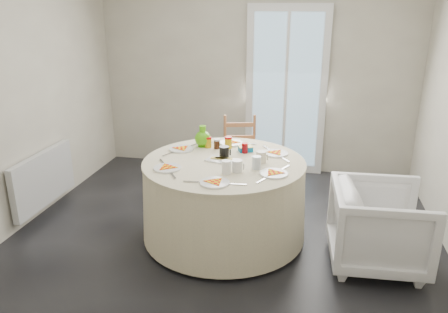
% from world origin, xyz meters
% --- Properties ---
extents(floor, '(4.00, 4.00, 0.00)m').
position_xyz_m(floor, '(0.00, 0.00, 0.00)').
color(floor, black).
rests_on(floor, ground).
extents(wall_back, '(4.00, 0.02, 2.60)m').
position_xyz_m(wall_back, '(0.00, 2.00, 1.30)').
color(wall_back, '#BCB5A3').
rests_on(wall_back, floor).
extents(wall_left, '(0.02, 4.00, 2.60)m').
position_xyz_m(wall_left, '(-2.00, 0.00, 1.30)').
color(wall_left, '#BCB5A3').
rests_on(wall_left, floor).
extents(glass_door, '(1.00, 0.08, 2.10)m').
position_xyz_m(glass_door, '(0.40, 1.95, 1.05)').
color(glass_door, silver).
rests_on(glass_door, floor).
extents(radiator, '(0.07, 1.00, 0.55)m').
position_xyz_m(radiator, '(-1.94, 0.20, 0.38)').
color(radiator, silver).
rests_on(radiator, floor).
extents(table, '(1.51, 1.51, 0.76)m').
position_xyz_m(table, '(-0.01, 0.09, 0.38)').
color(table, beige).
rests_on(table, floor).
extents(wooden_chair, '(0.47, 0.46, 0.89)m').
position_xyz_m(wooden_chair, '(-0.04, 1.14, 0.47)').
color(wooden_chair, '#A15E3E').
rests_on(wooden_chair, floor).
extents(armchair, '(0.74, 0.79, 0.77)m').
position_xyz_m(armchair, '(1.35, -0.11, 0.39)').
color(armchair, white).
rests_on(armchair, floor).
extents(place_settings, '(1.36, 1.36, 0.02)m').
position_xyz_m(place_settings, '(-0.01, 0.09, 0.77)').
color(place_settings, silver).
rests_on(place_settings, table).
extents(jar_cluster, '(0.46, 0.29, 0.13)m').
position_xyz_m(jar_cluster, '(-0.06, 0.40, 0.82)').
color(jar_cluster, '#AB7E24').
rests_on(jar_cluster, table).
extents(butter_tub, '(0.16, 0.14, 0.05)m').
position_xyz_m(butter_tub, '(0.14, 0.40, 0.79)').
color(butter_tub, '#0267A0').
rests_on(butter_tub, table).
extents(green_pitcher, '(0.21, 0.21, 0.20)m').
position_xyz_m(green_pitcher, '(-0.30, 0.47, 0.87)').
color(green_pitcher, '#4CB00D').
rests_on(green_pitcher, table).
extents(cheese_platter, '(0.29, 0.23, 0.03)m').
position_xyz_m(cheese_platter, '(-0.04, 0.09, 0.77)').
color(cheese_platter, white).
rests_on(cheese_platter, table).
extents(mugs_glasses, '(0.74, 0.74, 0.12)m').
position_xyz_m(mugs_glasses, '(0.15, 0.08, 0.81)').
color(mugs_glasses, gray).
rests_on(mugs_glasses, table).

